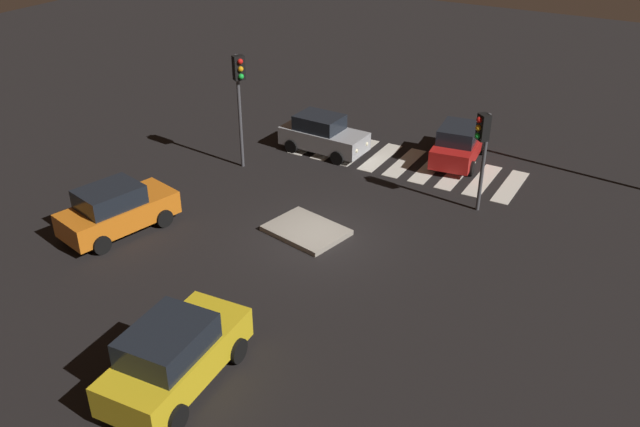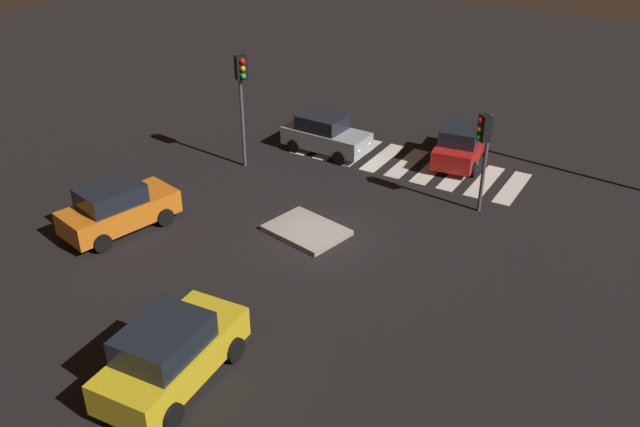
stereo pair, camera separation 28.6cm
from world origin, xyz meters
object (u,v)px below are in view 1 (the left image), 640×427
(car_red, at_px, (459,144))
(traffic_island, at_px, (306,230))
(car_orange, at_px, (117,210))
(car_yellow, at_px, (175,355))
(traffic_light_south, at_px, (483,139))
(traffic_light_east, at_px, (239,84))
(car_silver, at_px, (323,134))

(car_red, bearing_deg, traffic_island, 156.54)
(traffic_island, height_order, car_orange, car_orange)
(car_orange, bearing_deg, traffic_island, -47.37)
(car_yellow, bearing_deg, car_red, -8.99)
(traffic_light_south, bearing_deg, traffic_light_east, -42.78)
(traffic_island, bearing_deg, car_orange, 29.01)
(car_yellow, distance_m, car_silver, 15.13)
(car_red, relative_size, traffic_light_south, 1.06)
(car_orange, distance_m, car_silver, 10.05)
(car_yellow, relative_size, traffic_light_south, 1.16)
(car_yellow, xyz_separation_m, car_silver, (4.08, -14.57, -0.10))
(car_silver, height_order, traffic_light_east, traffic_light_east)
(car_yellow, xyz_separation_m, traffic_light_south, (-3.53, -12.65, 1.96))
(traffic_light_south, bearing_deg, traffic_island, -4.92)
(car_orange, bearing_deg, traffic_light_east, 7.71)
(traffic_island, relative_size, car_yellow, 0.68)
(car_orange, xyz_separation_m, traffic_light_south, (-10.37, -7.75, 2.01))
(car_yellow, relative_size, traffic_light_east, 0.92)
(traffic_island, distance_m, car_yellow, 8.22)
(car_silver, bearing_deg, traffic_light_east, -121.68)
(traffic_island, height_order, car_red, car_red)
(car_orange, height_order, traffic_light_east, traffic_light_east)
(traffic_light_east, xyz_separation_m, traffic_light_south, (-9.69, -1.17, -0.74))
(traffic_island, bearing_deg, car_silver, -64.99)
(car_red, bearing_deg, traffic_light_east, 116.79)
(car_red, relative_size, car_silver, 1.03)
(car_red, height_order, car_yellow, car_yellow)
(car_orange, distance_m, traffic_light_south, 13.10)
(car_silver, bearing_deg, traffic_light_south, -11.79)
(traffic_light_east, bearing_deg, traffic_island, -2.12)
(car_red, xyz_separation_m, traffic_light_south, (-2.07, 3.90, 2.05))
(traffic_island, bearing_deg, car_red, -106.62)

